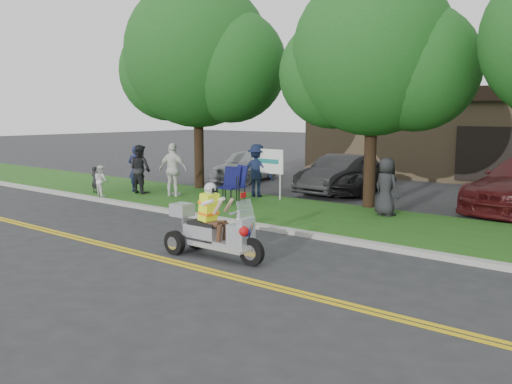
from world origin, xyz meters
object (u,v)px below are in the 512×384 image
Objects in this scene: spectator_adult_left at (136,169)px; parked_car_far_left at (246,165)px; spectator_adult_right at (173,170)px; spectator_adult_mid at (140,169)px; parked_car_left at (340,174)px; lawn_chair_a at (238,182)px; lawn_chair_b at (230,182)px; trike_scooter at (212,231)px; parked_car_mid at (350,175)px.

parked_car_far_left is at bearing -124.29° from spectator_adult_left.
spectator_adult_left is 5.47m from parked_car_far_left.
spectator_adult_right is at bearing 156.07° from spectator_adult_left.
spectator_adult_right is at bearing -88.94° from parked_car_far_left.
spectator_adult_mid is 1.48m from spectator_adult_right.
parked_car_left reaches higher than parked_car_far_left.
lawn_chair_a is 0.23m from lawn_chair_b.
lawn_chair_a is 0.69× the size of spectator_adult_mid.
trike_scooter is at bearing -61.43° from lawn_chair_b.
spectator_adult_mid reaches higher than lawn_chair_b.
lawn_chair_b is 0.66× the size of spectator_adult_mid.
spectator_adult_mid is at bearing -149.48° from lawn_chair_a.
lawn_chair_b is 0.62× the size of spectator_adult_right.
spectator_adult_right is (-2.37, -0.25, 0.27)m from lawn_chair_b.
spectator_adult_right is at bearing 176.66° from lawn_chair_b.
spectator_adult_left is (-4.36, -0.52, 0.17)m from lawn_chair_a.
lawn_chair_a reaches higher than lawn_chair_b.
lawn_chair_b is at bearing -119.11° from lawn_chair_a.
parked_car_mid is (-2.27, 9.85, 0.10)m from trike_scooter.
spectator_adult_left is 0.42× the size of parked_car_far_left.
trike_scooter reaches higher than parked_car_mid.
lawn_chair_a reaches higher than parked_car_mid.
lawn_chair_a is at bearing 30.13° from lawn_chair_b.
parked_car_far_left is at bearing 174.90° from parked_car_left.
spectator_adult_mid reaches higher than lawn_chair_a.
lawn_chair_a is 0.29× the size of parked_car_far_left.
lawn_chair_b is at bearing 170.26° from spectator_adult_right.
spectator_adult_mid is 7.66m from parked_car_mid.
trike_scooter is 7.79m from spectator_adult_right.
trike_scooter is at bearing -32.77° from lawn_chair_a.
trike_scooter reaches higher than lawn_chair_a.
parked_car_far_left is 0.95× the size of parked_car_left.
lawn_chair_a is 4.39m from spectator_adult_left.
spectator_adult_right reaches higher than parked_car_left.
spectator_adult_left is 0.37× the size of parked_car_mid.
parked_car_left is at bearing -143.05° from spectator_adult_right.
lawn_chair_a is 1.05× the size of lawn_chair_b.
parked_car_far_left is at bearing 148.57° from lawn_chair_a.
parked_car_mid is (1.40, 4.78, -0.13)m from lawn_chair_a.
lawn_chair_b is at bearing -106.12° from parked_car_left.
spectator_adult_right reaches higher than trike_scooter.
parked_car_left is at bearing 64.46° from lawn_chair_b.
parked_car_far_left is (0.63, 5.43, -0.26)m from spectator_adult_left.
parked_car_mid is (0.23, 0.30, -0.06)m from parked_car_left.
spectator_adult_right reaches higher than lawn_chair_b.
parked_car_far_left reaches higher than parked_car_mid.
lawn_chair_a is 2.59m from spectator_adult_right.
trike_scooter is at bearing 150.21° from spectator_adult_mid.
spectator_adult_mid is at bearing -6.13° from spectator_adult_right.
spectator_adult_mid is 5.57m from parked_car_far_left.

